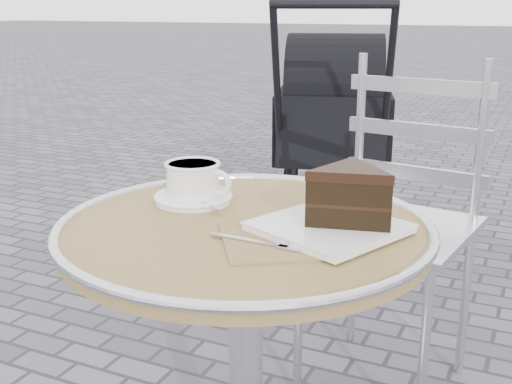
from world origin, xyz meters
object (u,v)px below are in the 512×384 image
at_px(cafe_table, 245,303).
at_px(bistro_chair, 404,186).
at_px(cappuccino_set, 194,184).
at_px(cake_plate_set, 343,203).
at_px(baby_stroller, 332,136).

bearing_deg(cafe_table, bistro_chair, 81.04).
bearing_deg(bistro_chair, cafe_table, -90.74).
distance_m(cappuccino_set, cake_plate_set, 0.35).
height_order(cappuccino_set, bistro_chair, bistro_chair).
bearing_deg(cake_plate_set, cafe_table, -146.73).
distance_m(cafe_table, bistro_chair, 0.83).
distance_m(cappuccino_set, bistro_chair, 0.81).
relative_size(cappuccino_set, cake_plate_set, 0.49).
bearing_deg(baby_stroller, bistro_chair, -78.95).
distance_m(cake_plate_set, bistro_chair, 0.81).
relative_size(bistro_chair, baby_stroller, 0.82).
height_order(cafe_table, cake_plate_set, cake_plate_set).
xyz_separation_m(cafe_table, baby_stroller, (-0.46, 1.93, -0.05)).
xyz_separation_m(cake_plate_set, bistro_chair, (-0.05, 0.79, -0.17)).
xyz_separation_m(bistro_chair, baby_stroller, (-0.59, 1.11, -0.09)).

